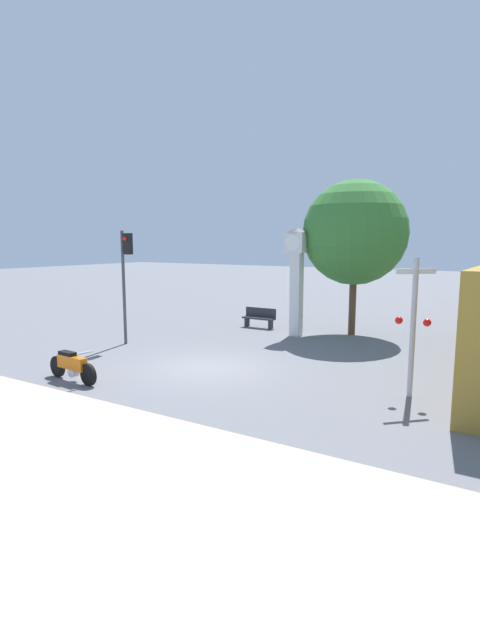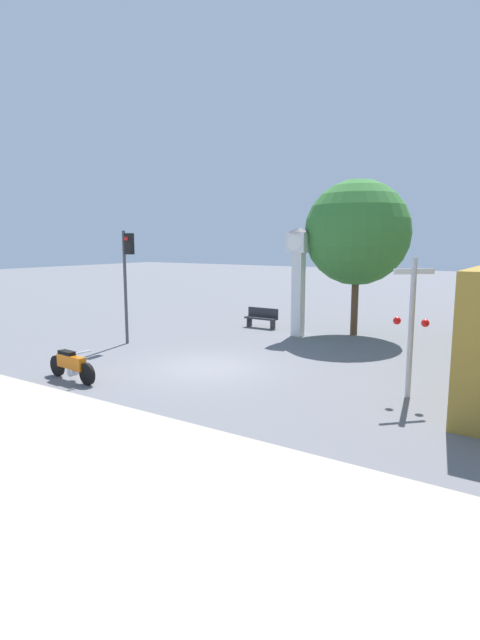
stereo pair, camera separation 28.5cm
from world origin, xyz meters
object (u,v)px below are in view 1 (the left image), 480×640
railroad_crossing_signal (413,322)px  clock_tower (297,265)px  motorcycle (72,366)px  bench (259,317)px  traffic_light (126,267)px  street_tree (355,233)px

railroad_crossing_signal → clock_tower: bearing=136.0°
motorcycle → bench: (-0.05, 10.75, 0.03)m
motorcycle → railroad_crossing_signal: (8.57, 3.78, 1.52)m
bench → traffic_light: bearing=-111.5°
motorcycle → railroad_crossing_signal: size_ratio=0.60×
street_tree → bench: size_ratio=4.10×
railroad_crossing_signal → bench: (-8.62, 6.98, -1.48)m
railroad_crossing_signal → bench: 11.19m
traffic_light → street_tree: street_tree is taller
clock_tower → railroad_crossing_signal: 8.77m
motorcycle → traffic_light: size_ratio=0.49×
clock_tower → traffic_light: size_ratio=1.04×
motorcycle → clock_tower: (2.30, 9.82, 2.55)m
street_tree → clock_tower: bearing=-141.3°
clock_tower → street_tree: size_ratio=0.70×
clock_tower → bench: bearing=158.4°
motorcycle → traffic_light: traffic_light is taller
motorcycle → railroad_crossing_signal: bearing=29.4°
clock_tower → traffic_light: clock_tower is taller
clock_tower → street_tree: (1.92, 1.54, 1.34)m
railroad_crossing_signal → street_tree: (-4.35, 7.58, 2.38)m
traffic_light → bench: size_ratio=2.75×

